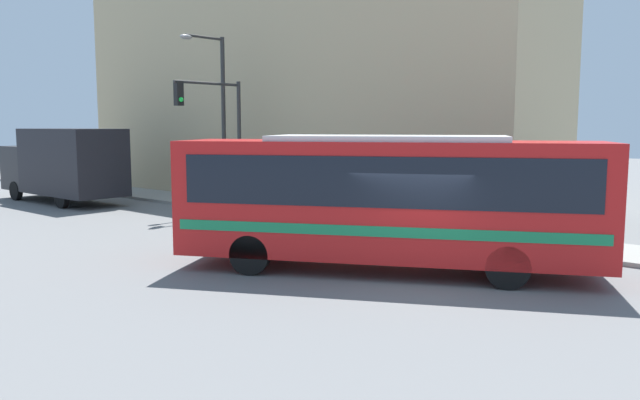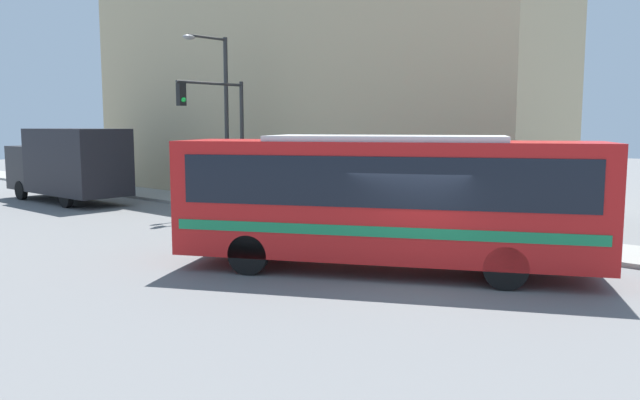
# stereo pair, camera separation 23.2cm
# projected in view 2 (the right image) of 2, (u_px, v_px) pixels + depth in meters

# --- Properties ---
(ground_plane) EXTENTS (120.00, 120.00, 0.00)m
(ground_plane) POSITION_uv_depth(u_px,v_px,m) (419.00, 280.00, 14.40)
(ground_plane) COLOR slate
(sidewalk) EXTENTS (2.64, 70.00, 0.13)m
(sidewalk) POSITION_uv_depth(u_px,v_px,m) (147.00, 194.00, 31.87)
(sidewalk) COLOR gray
(sidewalk) RESTS_ON ground_plane
(building_facade) EXTENTS (6.00, 25.36, 12.55)m
(building_facade) POSITION_uv_depth(u_px,v_px,m) (294.00, 69.00, 30.18)
(building_facade) COLOR tan
(building_facade) RESTS_ON ground_plane
(city_bus) EXTENTS (6.87, 10.08, 3.32)m
(city_bus) POSITION_uv_depth(u_px,v_px,m) (386.00, 194.00, 15.04)
(city_bus) COLOR red
(city_bus) RESTS_ON ground_plane
(delivery_truck) EXTENTS (2.48, 7.64, 3.40)m
(delivery_truck) POSITION_uv_depth(u_px,v_px,m) (68.00, 163.00, 28.76)
(delivery_truck) COLOR black
(delivery_truck) RESTS_ON ground_plane
(fire_hydrant) EXTENTS (0.22, 0.29, 0.69)m
(fire_hydrant) POSITION_uv_depth(u_px,v_px,m) (370.00, 215.00, 21.59)
(fire_hydrant) COLOR gold
(fire_hydrant) RESTS_ON sidewalk
(traffic_light_pole) EXTENTS (3.28, 0.35, 5.20)m
(traffic_light_pole) POSITION_uv_depth(u_px,v_px,m) (221.00, 121.00, 24.92)
(traffic_light_pole) COLOR #2D2D2D
(traffic_light_pole) RESTS_ON sidewalk
(parking_meter) EXTENTS (0.14, 0.14, 1.36)m
(parking_meter) POSITION_uv_depth(u_px,v_px,m) (264.00, 188.00, 25.03)
(parking_meter) COLOR #2D2D2D
(parking_meter) RESTS_ON sidewalk
(street_lamp) EXTENTS (2.24, 0.28, 7.09)m
(street_lamp) POSITION_uv_depth(u_px,v_px,m) (221.00, 107.00, 26.27)
(street_lamp) COLOR #2D2D2D
(street_lamp) RESTS_ON sidewalk
(pedestrian_near_corner) EXTENTS (0.34, 0.34, 1.60)m
(pedestrian_near_corner) POSITION_uv_depth(u_px,v_px,m) (300.00, 192.00, 24.73)
(pedestrian_near_corner) COLOR #47382D
(pedestrian_near_corner) RESTS_ON sidewalk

